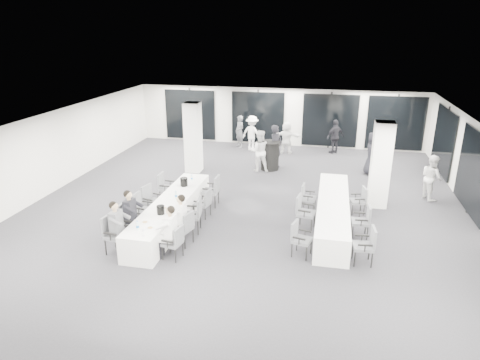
{
  "coord_description": "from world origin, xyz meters",
  "views": [
    {
      "loc": [
        2.53,
        -12.69,
        5.55
      ],
      "look_at": [
        -0.15,
        -0.2,
        0.98
      ],
      "focal_mm": 32.0,
      "sensor_mm": 36.0,
      "label": 1
    }
  ],
  "objects_px": {
    "chair_main_left_near": "(113,232)",
    "chair_main_left_far": "(165,186)",
    "chair_main_left_fourth": "(151,199)",
    "chair_main_right_mid": "(195,213)",
    "chair_main_right_near": "(175,241)",
    "chair_main_left_mid": "(141,207)",
    "ice_bucket_near": "(161,210)",
    "chair_side_right_far": "(360,199)",
    "standing_guest_e": "(373,151)",
    "chair_main_right_fourth": "(204,202)",
    "standing_guest_d": "(335,134)",
    "standing_guest_f": "(287,135)",
    "chair_side_left_near": "(299,236)",
    "standing_guest_a": "(276,144)",
    "chair_side_right_mid": "(363,219)",
    "chair_main_left_second": "(127,219)",
    "chair_main_right_far": "(213,189)",
    "cocktail_table": "(270,155)",
    "chair_main_right_second": "(185,226)",
    "chair_side_right_near": "(367,243)",
    "standing_guest_c": "(252,131)",
    "standing_guest_b": "(259,148)",
    "chair_side_left_far": "(307,196)",
    "standing_guest_g": "(240,129)",
    "chair_side_left_mid": "(303,210)",
    "banquet_table_main": "(171,213)",
    "standing_guest_h": "(432,174)",
    "banquet_table_side": "(333,213)",
    "ice_bucket_far": "(184,182)"
  },
  "relations": [
    {
      "from": "chair_main_left_near",
      "to": "ice_bucket_near",
      "type": "height_order",
      "value": "chair_main_left_near"
    },
    {
      "from": "chair_side_left_near",
      "to": "standing_guest_f",
      "type": "bearing_deg",
      "value": -157.63
    },
    {
      "from": "standing_guest_a",
      "to": "standing_guest_b",
      "type": "xyz_separation_m",
      "value": [
        -0.59,
        -0.59,
        -0.06
      ]
    },
    {
      "from": "chair_main_right_mid",
      "to": "chair_main_right_near",
      "type": "bearing_deg",
      "value": 171.63
    },
    {
      "from": "chair_main_left_second",
      "to": "cocktail_table",
      "type": "bearing_deg",
      "value": 158.92
    },
    {
      "from": "chair_main_left_fourth",
      "to": "chair_main_right_mid",
      "type": "height_order",
      "value": "chair_main_right_mid"
    },
    {
      "from": "standing_guest_a",
      "to": "standing_guest_g",
      "type": "height_order",
      "value": "standing_guest_a"
    },
    {
      "from": "chair_side_right_far",
      "to": "standing_guest_b",
      "type": "relative_size",
      "value": 0.45
    },
    {
      "from": "chair_side_right_mid",
      "to": "chair_side_left_far",
      "type": "bearing_deg",
      "value": 43.62
    },
    {
      "from": "chair_main_right_near",
      "to": "standing_guest_f",
      "type": "distance_m",
      "value": 10.41
    },
    {
      "from": "chair_side_right_near",
      "to": "ice_bucket_near",
      "type": "relative_size",
      "value": 4.02
    },
    {
      "from": "chair_side_left_mid",
      "to": "ice_bucket_near",
      "type": "distance_m",
      "value": 4.06
    },
    {
      "from": "banquet_table_main",
      "to": "chair_main_right_far",
      "type": "relative_size",
      "value": 4.92
    },
    {
      "from": "chair_main_left_far",
      "to": "chair_side_left_far",
      "type": "distance_m",
      "value": 4.7
    },
    {
      "from": "standing_guest_h",
      "to": "banquet_table_side",
      "type": "bearing_deg",
      "value": 106.42
    },
    {
      "from": "ice_bucket_far",
      "to": "standing_guest_c",
      "type": "bearing_deg",
      "value": 83.25
    },
    {
      "from": "standing_guest_a",
      "to": "standing_guest_e",
      "type": "distance_m",
      "value": 3.84
    },
    {
      "from": "chair_main_right_near",
      "to": "chair_main_right_fourth",
      "type": "xyz_separation_m",
      "value": [
        0.0,
        2.59,
        0.0
      ]
    },
    {
      "from": "chair_main_right_fourth",
      "to": "standing_guest_e",
      "type": "bearing_deg",
      "value": -35.93
    },
    {
      "from": "chair_main_right_near",
      "to": "chair_main_left_far",
      "type": "bearing_deg",
      "value": 34.76
    },
    {
      "from": "chair_main_left_fourth",
      "to": "chair_main_right_near",
      "type": "height_order",
      "value": "chair_main_left_fourth"
    },
    {
      "from": "chair_main_right_fourth",
      "to": "ice_bucket_near",
      "type": "bearing_deg",
      "value": 164.56
    },
    {
      "from": "chair_main_left_mid",
      "to": "ice_bucket_near",
      "type": "height_order",
      "value": "ice_bucket_near"
    },
    {
      "from": "chair_side_left_near",
      "to": "chair_main_left_fourth",
      "type": "bearing_deg",
      "value": -93.7
    },
    {
      "from": "banquet_table_main",
      "to": "chair_main_left_near",
      "type": "xyz_separation_m",
      "value": [
        -0.84,
        -1.9,
        0.21
      ]
    },
    {
      "from": "chair_main_left_fourth",
      "to": "chair_main_left_second",
      "type": "bearing_deg",
      "value": 13.34
    },
    {
      "from": "chair_side_left_mid",
      "to": "standing_guest_b",
      "type": "bearing_deg",
      "value": -147.49
    },
    {
      "from": "chair_side_left_near",
      "to": "chair_side_left_far",
      "type": "xyz_separation_m",
      "value": [
        0.0,
        2.94,
        -0.03
      ]
    },
    {
      "from": "chair_side_left_far",
      "to": "ice_bucket_near",
      "type": "height_order",
      "value": "ice_bucket_near"
    },
    {
      "from": "chair_main_right_second",
      "to": "chair_main_left_mid",
      "type": "bearing_deg",
      "value": 76.43
    },
    {
      "from": "chair_main_right_second",
      "to": "standing_guest_f",
      "type": "bearing_deg",
      "value": 4.86
    },
    {
      "from": "chair_side_right_mid",
      "to": "chair_main_left_far",
      "type": "bearing_deg",
      "value": 74.8
    },
    {
      "from": "chair_main_right_far",
      "to": "standing_guest_e",
      "type": "height_order",
      "value": "standing_guest_e"
    },
    {
      "from": "chair_main_right_mid",
      "to": "chair_main_left_far",
      "type": "bearing_deg",
      "value": 32.11
    },
    {
      "from": "standing_guest_e",
      "to": "ice_bucket_near",
      "type": "bearing_deg",
      "value": 117.3
    },
    {
      "from": "chair_main_left_mid",
      "to": "chair_side_left_mid",
      "type": "xyz_separation_m",
      "value": [
        4.69,
        0.78,
        0.01
      ]
    },
    {
      "from": "chair_side_right_far",
      "to": "standing_guest_e",
      "type": "bearing_deg",
      "value": -21.77
    },
    {
      "from": "chair_main_right_far",
      "to": "standing_guest_c",
      "type": "xyz_separation_m",
      "value": [
        0.01,
        6.93,
        0.35
      ]
    },
    {
      "from": "ice_bucket_near",
      "to": "standing_guest_c",
      "type": "bearing_deg",
      "value": 85.43
    },
    {
      "from": "standing_guest_e",
      "to": "standing_guest_f",
      "type": "distance_m",
      "value": 4.34
    },
    {
      "from": "chair_main_left_far",
      "to": "chair_side_left_near",
      "type": "distance_m",
      "value": 5.43
    },
    {
      "from": "chair_main_left_near",
      "to": "standing_guest_b",
      "type": "relative_size",
      "value": 0.53
    },
    {
      "from": "chair_main_right_fourth",
      "to": "standing_guest_e",
      "type": "relative_size",
      "value": 0.46
    },
    {
      "from": "chair_main_right_second",
      "to": "chair_main_right_fourth",
      "type": "relative_size",
      "value": 1.07
    },
    {
      "from": "chair_main_left_near",
      "to": "standing_guest_a",
      "type": "distance_m",
      "value": 8.61
    },
    {
      "from": "chair_main_right_fourth",
      "to": "standing_guest_f",
      "type": "bearing_deg",
      "value": -3.29
    },
    {
      "from": "chair_main_left_near",
      "to": "chair_main_left_far",
      "type": "xyz_separation_m",
      "value": [
        0.0,
        3.58,
        -0.03
      ]
    },
    {
      "from": "chair_main_left_second",
      "to": "chair_side_right_near",
      "type": "height_order",
      "value": "chair_main_left_second"
    },
    {
      "from": "chair_main_right_mid",
      "to": "standing_guest_d",
      "type": "bearing_deg",
      "value": -30.76
    },
    {
      "from": "chair_side_right_mid",
      "to": "standing_guest_d",
      "type": "distance_m",
      "value": 8.53
    }
  ]
}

